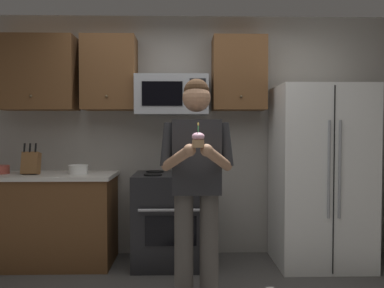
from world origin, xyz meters
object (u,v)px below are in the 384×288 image
oven_range (172,219)px  cupcake (198,140)px  person (197,177)px  microwave (172,95)px  bowl_small_colored (0,169)px  knife_block (31,163)px  refrigerator (320,176)px  bowl_large_white (78,169)px

oven_range → cupcake: (0.22, -1.23, 0.83)m
oven_range → person: person is taller
oven_range → microwave: (0.00, 0.12, 1.26)m
microwave → bowl_small_colored: microwave is taller
microwave → knife_block: 1.57m
refrigerator → knife_block: 2.90m
bowl_large_white → knife_block: bearing=-176.9°
microwave → refrigerator: 1.72m
person → bowl_small_colored: bearing=154.6°
bowl_large_white → person: size_ratio=0.11×
refrigerator → knife_block: (-2.90, 0.01, 0.13)m
oven_range → refrigerator: 1.56m
microwave → knife_block: bearing=-173.9°
cupcake → microwave: bearing=99.3°
person → refrigerator: bearing=33.9°
refrigerator → knife_block: refrigerator is taller
cupcake → bowl_small_colored: bearing=147.2°
bowl_large_white → cupcake: 1.72m
microwave → refrigerator: microwave is taller
knife_block → bowl_small_colored: (-0.33, 0.06, -0.07)m
oven_range → knife_block: bearing=-178.8°
oven_range → microwave: size_ratio=1.26×
knife_block → refrigerator: bearing=-0.2°
oven_range → person: 1.07m
refrigerator → cupcake: 1.79m
knife_block → bowl_large_white: knife_block is taller
person → cupcake: person is taller
refrigerator → cupcake: refrigerator is taller
microwave → person: 1.27m
refrigerator → bowl_large_white: (-2.44, 0.03, 0.07)m
knife_block → cupcake: (1.62, -1.20, 0.26)m
knife_block → person: person is taller
bowl_small_colored → bowl_large_white: bearing=-2.5°
refrigerator → bowl_small_colored: bearing=178.8°
microwave → bowl_large_white: (-0.94, -0.12, -0.75)m
microwave → bowl_small_colored: (-1.73, -0.09, -0.76)m
person → cupcake: bearing=-90.0°
knife_block → cupcake: cupcake is taller
oven_range → person: (0.22, -0.90, 0.53)m
bowl_large_white → person: person is taller
bowl_large_white → oven_range: bearing=0.3°
microwave → cupcake: (0.22, -1.35, -0.43)m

